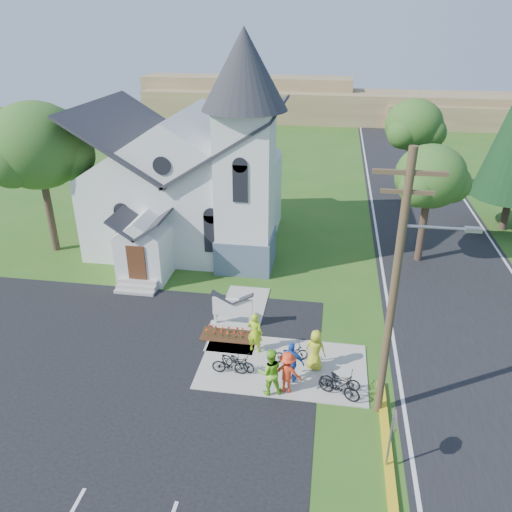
% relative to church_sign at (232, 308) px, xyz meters
% --- Properties ---
extents(ground, '(120.00, 120.00, 0.00)m').
position_rel_church_sign_xyz_m(ground, '(1.20, -3.20, -1.03)').
color(ground, '#2D5F1B').
rests_on(ground, ground).
extents(parking_lot, '(20.00, 16.00, 0.02)m').
position_rel_church_sign_xyz_m(parking_lot, '(-5.80, -5.20, -1.02)').
color(parking_lot, black).
rests_on(parking_lot, ground).
extents(road, '(8.00, 90.00, 0.02)m').
position_rel_church_sign_xyz_m(road, '(11.20, 11.80, -1.02)').
color(road, black).
rests_on(road, ground).
extents(sidewalk, '(7.00, 4.00, 0.05)m').
position_rel_church_sign_xyz_m(sidewalk, '(2.70, -2.70, -1.00)').
color(sidewalk, '#A29D92').
rests_on(sidewalk, ground).
extents(church, '(12.35, 12.00, 13.00)m').
position_rel_church_sign_xyz_m(church, '(-4.28, 9.28, 4.22)').
color(church, white).
rests_on(church, ground).
extents(church_sign, '(2.20, 0.40, 1.70)m').
position_rel_church_sign_xyz_m(church_sign, '(0.00, 0.00, 0.00)').
color(church_sign, '#A29D92').
rests_on(church_sign, ground).
extents(flower_bed, '(2.60, 1.10, 0.07)m').
position_rel_church_sign_xyz_m(flower_bed, '(0.00, -0.90, -0.99)').
color(flower_bed, '#331F0E').
rests_on(flower_bed, ground).
extents(utility_pole, '(3.45, 0.28, 10.00)m').
position_rel_church_sign_xyz_m(utility_pole, '(6.56, -4.70, 4.38)').
color(utility_pole, '#4D3926').
rests_on(utility_pole, ground).
extents(stop_sign, '(0.11, 0.76, 2.48)m').
position_rel_church_sign_xyz_m(stop_sign, '(6.63, -7.40, 0.75)').
color(stop_sign, gray).
rests_on(stop_sign, ground).
extents(tree_lot_corner, '(5.60, 5.60, 9.15)m').
position_rel_church_sign_xyz_m(tree_lot_corner, '(-12.80, 6.80, 5.58)').
color(tree_lot_corner, '#3A2820').
rests_on(tree_lot_corner, ground).
extents(tree_road_near, '(4.00, 4.00, 7.05)m').
position_rel_church_sign_xyz_m(tree_road_near, '(9.70, 8.80, 4.18)').
color(tree_road_near, '#3A2820').
rests_on(tree_road_near, ground).
extents(tree_road_mid, '(4.40, 4.40, 7.80)m').
position_rel_church_sign_xyz_m(tree_road_mid, '(10.20, 20.80, 4.75)').
color(tree_road_mid, '#3A2820').
rests_on(tree_road_mid, ground).
extents(distant_hills, '(61.00, 10.00, 5.60)m').
position_rel_church_sign_xyz_m(distant_hills, '(4.56, 53.13, 1.15)').
color(distant_hills, olive).
rests_on(distant_hills, ground).
extents(cyclist_0, '(0.77, 0.58, 1.92)m').
position_rel_church_sign_xyz_m(cyclist_0, '(1.36, -1.83, -0.02)').
color(cyclist_0, '#A9DE1A').
rests_on(cyclist_0, sidewalk).
extents(bike_0, '(1.65, 1.02, 0.82)m').
position_rel_church_sign_xyz_m(bike_0, '(0.86, -3.20, -0.57)').
color(bike_0, black).
rests_on(bike_0, sidewalk).
extents(cyclist_1, '(1.13, 0.99, 1.98)m').
position_rel_church_sign_xyz_m(cyclist_1, '(2.36, -4.40, 0.01)').
color(cyclist_1, '#86DF29').
rests_on(cyclist_1, sidewalk).
extents(bike_1, '(1.53, 0.48, 0.91)m').
position_rel_church_sign_xyz_m(bike_1, '(0.60, -3.52, -0.52)').
color(bike_1, black).
rests_on(bike_1, sidewalk).
extents(cyclist_2, '(1.13, 0.64, 1.81)m').
position_rel_church_sign_xyz_m(cyclist_2, '(3.11, -3.57, -0.07)').
color(cyclist_2, blue).
rests_on(cyclist_2, sidewalk).
extents(bike_2, '(1.64, 1.02, 0.81)m').
position_rel_church_sign_xyz_m(bike_2, '(2.97, -2.33, -0.57)').
color(bike_2, black).
rests_on(bike_2, sidewalk).
extents(cyclist_3, '(1.24, 0.84, 1.79)m').
position_rel_church_sign_xyz_m(cyclist_3, '(3.01, -4.21, -0.08)').
color(cyclist_3, '#FC401C').
rests_on(cyclist_3, sidewalk).
extents(bike_3, '(1.79, 1.13, 1.04)m').
position_rel_church_sign_xyz_m(bike_3, '(5.03, -4.25, -0.46)').
color(bike_3, black).
rests_on(bike_3, sidewalk).
extents(cyclist_4, '(1.01, 0.80, 1.82)m').
position_rel_church_sign_xyz_m(cyclist_4, '(4.01, -2.61, -0.07)').
color(cyclist_4, gold).
rests_on(cyclist_4, sidewalk).
extents(bike_4, '(1.66, 0.74, 0.84)m').
position_rel_church_sign_xyz_m(bike_4, '(5.07, -3.76, -0.55)').
color(bike_4, black).
rests_on(bike_4, sidewalk).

